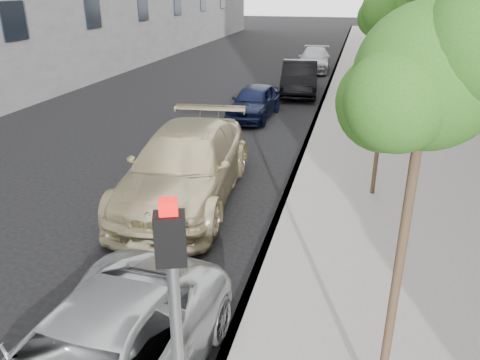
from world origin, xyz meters
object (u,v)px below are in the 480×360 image
at_px(signal_pole, 176,331).
at_px(sedan_rear, 314,60).
at_px(tree_far, 384,8).
at_px(tree_mid, 396,4).
at_px(sedan_black, 299,78).
at_px(tree_near, 431,77).
at_px(suv, 186,166).
at_px(sedan_blue, 254,102).

xyz_separation_m(signal_pole, sedan_rear, (-1.45, 26.26, -1.49)).
bearing_deg(tree_far, tree_mid, -90.00).
height_order(tree_far, sedan_black, tree_far).
xyz_separation_m(tree_near, sedan_rear, (-3.33, 24.78, -3.41)).
relative_size(tree_near, tree_mid, 0.93).
bearing_deg(suv, sedan_blue, 85.56).
distance_m(tree_near, tree_far, 13.00).
relative_size(tree_far, signal_pole, 1.50).
bearing_deg(signal_pole, tree_near, 17.13).
bearing_deg(sedan_black, sedan_rear, 83.90).
distance_m(tree_near, suv, 7.66).
bearing_deg(tree_mid, sedan_black, 106.24).
bearing_deg(tree_near, signal_pole, -141.77).
bearing_deg(sedan_black, tree_far, -62.06).
bearing_deg(suv, sedan_black, 80.29).
bearing_deg(signal_pole, sedan_black, 73.16).
relative_size(signal_pole, sedan_black, 0.70).
height_order(suv, sedan_blue, suv).
bearing_deg(tree_near, sedan_rear, 97.65).
height_order(signal_pole, sedan_blue, signal_pole).
xyz_separation_m(sedan_blue, sedan_black, (1.13, 4.78, 0.12)).
height_order(sedan_black, sedan_rear, sedan_black).
bearing_deg(tree_near, sedan_blue, 108.71).
relative_size(tree_far, sedan_black, 1.05).
bearing_deg(tree_mid, suv, -165.67).
bearing_deg(tree_near, suv, 129.30).
distance_m(tree_mid, tree_far, 6.51).
height_order(tree_mid, signal_pole, tree_mid).
bearing_deg(tree_far, suv, -119.99).
bearing_deg(signal_pole, sedan_blue, 78.87).
distance_m(tree_near, tree_mid, 6.51).
bearing_deg(signal_pole, tree_mid, 55.64).
relative_size(tree_mid, signal_pole, 1.58).
height_order(tree_far, signal_pole, tree_far).
xyz_separation_m(sedan_black, sedan_rear, (0.00, 6.86, -0.10)).
bearing_deg(tree_mid, tree_near, -90.00).
xyz_separation_m(tree_far, sedan_blue, (-4.45, 0.15, -3.48)).
bearing_deg(sedan_rear, sedan_black, -92.00).
xyz_separation_m(tree_mid, suv, (-4.40, -1.12, -3.60)).
height_order(tree_near, sedan_rear, tree_near).
relative_size(tree_near, sedan_black, 1.03).
bearing_deg(signal_pole, suv, 89.07).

